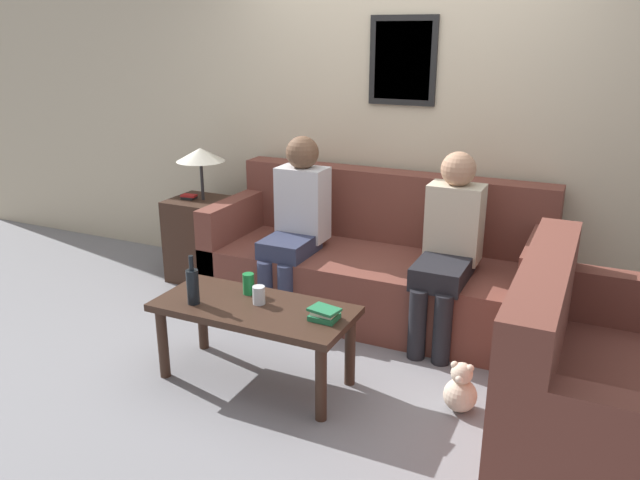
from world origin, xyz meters
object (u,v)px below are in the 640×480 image
couch_main (375,267)px  person_left (296,218)px  coffee_table (254,317)px  wine_bottle (193,286)px  teddy_bear (460,390)px  person_right (449,242)px  couch_side (601,402)px  drinking_glass (259,295)px

couch_main → person_left: 0.66m
couch_main → coffee_table: couch_main is taller
wine_bottle → teddy_bear: (1.43, 0.31, -0.45)m
person_left → teddy_bear: bearing=-29.9°
coffee_table → person_left: (-0.24, 0.98, 0.28)m
person_right → teddy_bear: size_ratio=4.31×
couch_main → coffee_table: 1.21m
coffee_table → wine_bottle: wine_bottle is taller
couch_side → person_right: size_ratio=1.16×
person_left → person_right: bearing=0.2°
drinking_glass → wine_bottle: bearing=-155.4°
coffee_table → teddy_bear: 1.17m
drinking_glass → person_right: (0.81, 0.95, 0.14)m
person_right → couch_side: bearing=-45.3°
couch_main → teddy_bear: bearing=-49.4°
couch_side → coffee_table: 1.77m
drinking_glass → person_left: 0.99m
couch_main → person_left: person_left is taller
couch_side → drinking_glass: couch_side is taller
coffee_table → person_left: person_left is taller
person_left → person_right: size_ratio=1.02×
couch_side → wine_bottle: (-2.09, -0.14, 0.24)m
person_right → couch_main: bearing=160.1°
couch_main → coffee_table: (-0.27, -1.18, 0.07)m
couch_side → teddy_bear: size_ratio=5.01×
coffee_table → wine_bottle: size_ratio=3.98×
coffee_table → couch_main: bearing=76.9°
wine_bottle → teddy_bear: size_ratio=1.01×
wine_bottle → couch_side: bearing=3.9°
coffee_table → drinking_glass: 0.13m
person_left → teddy_bear: 1.66m
wine_bottle → person_left: 1.10m
person_left → drinking_glass: bearing=-74.9°
wine_bottle → drinking_glass: bearing=24.6°
couch_side → wine_bottle: bearing=93.9°
couch_main → drinking_glass: couch_main is taller
couch_main → wine_bottle: size_ratio=8.23×
couch_main → teddy_bear: size_ratio=8.31×
wine_bottle → person_right: 1.58m
person_left → teddy_bear: size_ratio=4.41×
drinking_glass → teddy_bear: 1.19m
coffee_table → teddy_bear: bearing=9.9°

